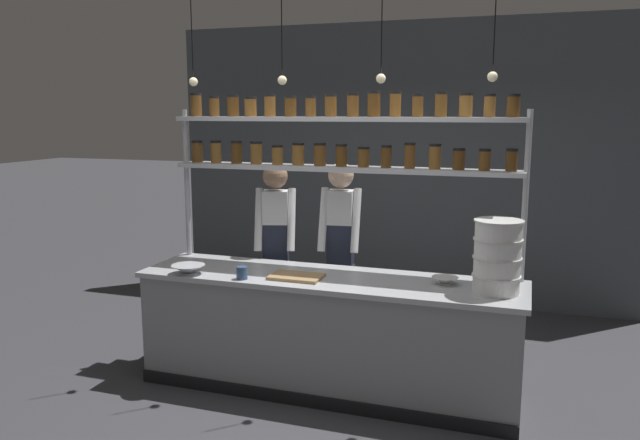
% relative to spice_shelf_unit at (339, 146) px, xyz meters
% --- Properties ---
extents(ground_plane, '(40.00, 40.00, 0.00)m').
position_rel_spice_shelf_unit_xyz_m(ground_plane, '(0.02, -0.33, -1.91)').
color(ground_plane, '#3D3D42').
extents(back_wall, '(5.40, 0.12, 3.18)m').
position_rel_spice_shelf_unit_xyz_m(back_wall, '(0.02, 2.31, -0.32)').
color(back_wall, '#4C5156').
rests_on(back_wall, ground_plane).
extents(prep_counter, '(3.00, 0.76, 0.92)m').
position_rel_spice_shelf_unit_xyz_m(prep_counter, '(0.02, -0.33, -1.45)').
color(prep_counter, gray).
rests_on(prep_counter, ground_plane).
extents(spice_shelf_unit, '(2.88, 0.28, 2.34)m').
position_rel_spice_shelf_unit_xyz_m(spice_shelf_unit, '(0.00, 0.00, 0.00)').
color(spice_shelf_unit, '#B7BABF').
rests_on(spice_shelf_unit, ground_plane).
extents(chef_left, '(0.42, 0.35, 1.74)m').
position_rel_spice_shelf_unit_xyz_m(chef_left, '(-0.67, 0.26, -0.91)').
color(chef_left, black).
rests_on(chef_left, ground_plane).
extents(chef_center, '(0.39, 0.32, 1.75)m').
position_rel_spice_shelf_unit_xyz_m(chef_center, '(-0.10, 0.37, -0.90)').
color(chef_center, black).
rests_on(chef_center, ground_plane).
extents(container_stack, '(0.34, 0.34, 0.52)m').
position_rel_spice_shelf_unit_xyz_m(container_stack, '(1.27, -0.37, -0.73)').
color(container_stack, white).
rests_on(container_stack, prep_counter).
extents(cutting_board, '(0.40, 0.26, 0.02)m').
position_rel_spice_shelf_unit_xyz_m(cutting_board, '(-0.20, -0.45, -0.98)').
color(cutting_board, '#A88456').
rests_on(cutting_board, prep_counter).
extents(prep_bowl_near_left, '(0.20, 0.20, 0.05)m').
position_rel_spice_shelf_unit_xyz_m(prep_bowl_near_left, '(0.90, -0.26, -0.97)').
color(prep_bowl_near_left, silver).
rests_on(prep_bowl_near_left, prep_counter).
extents(prep_bowl_center_front, '(0.27, 0.27, 0.07)m').
position_rel_spice_shelf_unit_xyz_m(prep_bowl_center_front, '(-1.06, -0.61, -0.96)').
color(prep_bowl_center_front, '#B2B7BC').
rests_on(prep_bowl_center_front, prep_counter).
extents(serving_cup_front, '(0.09, 0.09, 0.10)m').
position_rel_spice_shelf_unit_xyz_m(serving_cup_front, '(-0.59, -0.61, -0.95)').
color(serving_cup_front, '#334C70').
rests_on(serving_cup_front, prep_counter).
extents(pendant_light_row, '(2.37, 0.07, 0.75)m').
position_rel_spice_shelf_unit_xyz_m(pendant_light_row, '(0.03, -0.33, 0.55)').
color(pendant_light_row, black).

